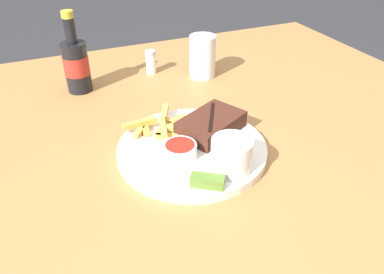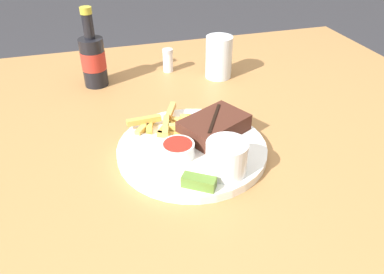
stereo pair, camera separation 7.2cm
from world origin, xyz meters
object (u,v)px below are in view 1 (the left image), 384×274
(pickle_spear, at_px, (207,181))
(salt_shaker, at_px, (151,62))
(knife_utensil, at_px, (196,135))
(dipping_sauce_cup, at_px, (180,150))
(beer_bottle, at_px, (76,64))
(coleslaw_cup, at_px, (231,153))
(drinking_glass, at_px, (203,56))
(dinner_plate, at_px, (192,149))
(fork_utensil, at_px, (154,140))
(steak_portion, at_px, (211,124))

(pickle_spear, xyz_separation_m, salt_shaker, (0.07, 0.52, 0.00))
(pickle_spear, relative_size, knife_utensil, 0.41)
(dipping_sauce_cup, relative_size, knife_utensil, 0.43)
(pickle_spear, xyz_separation_m, beer_bottle, (-0.13, 0.49, 0.04))
(dipping_sauce_cup, bearing_deg, knife_utensil, 44.24)
(coleslaw_cup, relative_size, drinking_glass, 0.65)
(dipping_sauce_cup, height_order, drinking_glass, drinking_glass)
(dinner_plate, relative_size, fork_utensil, 2.49)
(coleslaw_cup, bearing_deg, pickle_spear, -156.09)
(steak_portion, relative_size, knife_utensil, 1.08)
(dinner_plate, distance_m, coleslaw_cup, 0.11)
(salt_shaker, bearing_deg, beer_bottle, -171.01)
(pickle_spear, distance_m, beer_bottle, 0.50)
(dinner_plate, relative_size, pickle_spear, 4.89)
(dinner_plate, distance_m, drinking_glass, 0.37)
(knife_utensil, bearing_deg, drinking_glass, 7.61)
(pickle_spear, bearing_deg, drinking_glass, 66.42)
(dipping_sauce_cup, xyz_separation_m, fork_utensil, (-0.03, 0.07, -0.01))
(dipping_sauce_cup, bearing_deg, pickle_spear, -83.24)
(dipping_sauce_cup, relative_size, beer_bottle, 0.31)
(steak_portion, bearing_deg, pickle_spear, -117.72)
(beer_bottle, bearing_deg, steak_portion, -57.79)
(coleslaw_cup, distance_m, pickle_spear, 0.07)
(coleslaw_cup, distance_m, drinking_glass, 0.44)
(steak_portion, relative_size, pickle_spear, 2.65)
(coleslaw_cup, height_order, dipping_sauce_cup, coleslaw_cup)
(salt_shaker, bearing_deg, pickle_spear, -97.66)
(fork_utensil, bearing_deg, salt_shaker, 107.54)
(knife_utensil, bearing_deg, dinner_plate, 179.74)
(steak_portion, bearing_deg, dipping_sauce_cup, -148.32)
(pickle_spear, bearing_deg, dinner_plate, 79.04)
(fork_utensil, height_order, beer_bottle, beer_bottle)
(dipping_sauce_cup, distance_m, salt_shaker, 0.43)
(knife_utensil, height_order, salt_shaker, salt_shaker)
(knife_utensil, relative_size, drinking_glass, 1.29)
(dinner_plate, bearing_deg, fork_utensil, 145.34)
(coleslaw_cup, bearing_deg, drinking_glass, 72.00)
(steak_portion, relative_size, fork_utensil, 1.35)
(fork_utensil, xyz_separation_m, beer_bottle, (-0.09, 0.32, 0.05))
(dinner_plate, relative_size, drinking_glass, 2.59)
(pickle_spear, relative_size, beer_bottle, 0.30)
(coleslaw_cup, bearing_deg, beer_bottle, 112.46)
(pickle_spear, bearing_deg, salt_shaker, 82.34)
(fork_utensil, xyz_separation_m, salt_shaker, (0.11, 0.36, 0.01))
(coleslaw_cup, bearing_deg, dipping_sauce_cup, 134.99)
(pickle_spear, bearing_deg, coleslaw_cup, 23.91)
(salt_shaker, bearing_deg, knife_utensil, -94.09)
(salt_shaker, bearing_deg, steak_portion, -88.54)
(coleslaw_cup, height_order, salt_shaker, coleslaw_cup)
(fork_utensil, bearing_deg, dipping_sauce_cup, -32.23)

